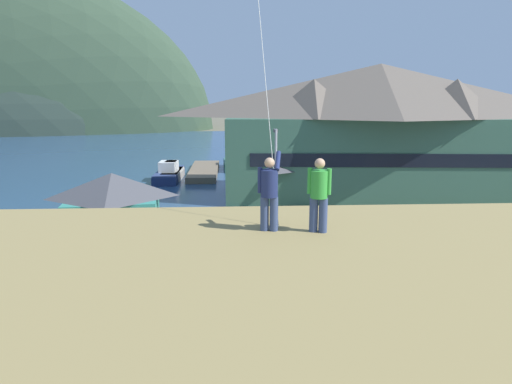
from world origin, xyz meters
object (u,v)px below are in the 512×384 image
parked_car_front_row_red (436,288)px  person_companion (319,193)px  parked_car_lone_by_shed (407,236)px  storage_shed_near_lot (114,212)px  parked_car_corner_spot (301,240)px  moored_boat_wharfside (169,174)px  wharf_dock (204,171)px  moored_boat_inner_slip (173,174)px  parking_light_pole (276,175)px  person_kite_flyer (269,191)px  moored_boat_outer_mooring (232,164)px  harbor_lodge (378,127)px  storage_shed_waterside (280,174)px  parked_car_mid_row_center (495,230)px

parked_car_front_row_red → person_companion: (-6.65, -7.48, 5.85)m
parked_car_lone_by_shed → parked_car_front_row_red: same height
storage_shed_near_lot → parked_car_corner_spot: (10.86, -1.58, -1.41)m
parked_car_front_row_red → storage_shed_near_lot: bearing=151.7°
moored_boat_wharfside → parked_car_lone_by_shed: 30.11m
person_companion → parked_car_corner_spot: bearing=82.6°
parked_car_front_row_red → parked_car_corner_spot: (-4.78, 6.85, 0.00)m
wharf_dock → moored_boat_inner_slip: bearing=-130.9°
parking_light_pole → person_kite_flyer: 18.87m
moored_boat_outer_mooring → person_companion: person_companion is taller
harbor_lodge → moored_boat_wharfside: size_ratio=3.74×
parked_car_lone_by_shed → parking_light_pole: parking_light_pole is taller
wharf_dock → parked_car_front_row_red: (12.07, -35.75, 0.71)m
harbor_lodge → parking_light_pole: 15.88m
storage_shed_near_lot → parked_car_corner_spot: bearing=-8.3°
moored_boat_wharfside → moored_boat_inner_slip: 0.39m
parked_car_lone_by_shed → parking_light_pole: (-7.39, 4.03, 3.03)m
moored_boat_wharfside → parking_light_pole: parking_light_pole is taller
storage_shed_near_lot → person_kite_flyer: size_ratio=3.18×
moored_boat_inner_slip → person_companion: (8.65, -39.50, 6.20)m
parked_car_corner_spot → person_kite_flyer: bearing=-102.0°
moored_boat_outer_mooring → parked_car_lone_by_shed: bearing=-72.3°
parked_car_lone_by_shed → person_companion: size_ratio=2.42×
harbor_lodge → person_companion: bearing=-110.2°
storage_shed_waterside → moored_boat_wharfside: size_ratio=0.91×
parking_light_pole → person_companion: (-0.79, -18.73, 2.82)m
wharf_dock → parking_light_pole: (6.21, -24.50, 3.75)m
storage_shed_near_lot → moored_boat_wharfside: bearing=90.1°
parked_car_lone_by_shed → parked_car_mid_row_center: size_ratio=0.97×
parked_car_corner_spot → person_kite_flyer: size_ratio=2.32×
wharf_dock → storage_shed_near_lot: bearing=-97.4°
moored_boat_outer_mooring → parked_car_lone_by_shed: moored_boat_outer_mooring is taller
moored_boat_inner_slip → parked_car_mid_row_center: bearing=-46.4°
person_companion → storage_shed_waterside: bearing=85.8°
storage_shed_near_lot → parked_car_lone_by_shed: 17.27m
wharf_dock → parked_car_corner_spot: parked_car_corner_spot is taller
storage_shed_near_lot → moored_boat_inner_slip: size_ratio=1.02×
parked_car_corner_spot → parking_light_pole: size_ratio=0.62×
person_kite_flyer → parking_light_pole: bearing=84.1°
storage_shed_waterside → parked_car_corner_spot: (-0.24, -14.42, -1.35)m
harbor_lodge → moored_boat_inner_slip: size_ratio=5.07×
parked_car_corner_spot → moored_boat_wharfside: bearing=113.5°
moored_boat_outer_mooring → moored_boat_inner_slip: bearing=-132.7°
parked_car_corner_spot → person_kite_flyer: 15.62m
parked_car_lone_by_shed → harbor_lodge: bearing=79.1°
parked_car_corner_spot → storage_shed_near_lot: bearing=171.7°
harbor_lodge → moored_boat_wharfside: (-20.25, 8.90, -5.61)m
moored_boat_outer_mooring → moored_boat_inner_slip: (-6.61, -7.17, 0.00)m
storage_shed_near_lot → moored_boat_inner_slip: storage_shed_near_lot is taller
storage_shed_near_lot → parked_car_mid_row_center: (23.00, -0.25, -1.41)m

